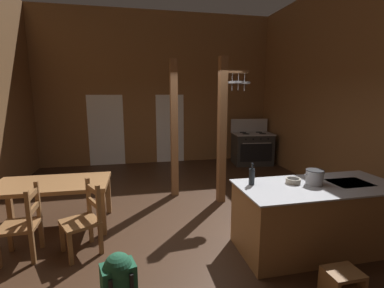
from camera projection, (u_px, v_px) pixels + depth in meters
ground_plane at (185, 228)px, 4.43m from camera, size 7.61×9.28×0.10m
wall_back at (158, 90)px, 8.16m from camera, size 7.61×0.14×4.40m
wall_right at (382, 87)px, 4.73m from camera, size 0.14×9.28×4.40m
glazed_door_back_left at (106, 131)px, 7.99m from camera, size 1.00×0.01×2.05m
glazed_panel_back_right at (170, 129)px, 8.37m from camera, size 0.84×0.01×2.05m
kitchen_island at (316, 217)px, 3.71m from camera, size 2.17×0.97×0.90m
stove_range at (252, 148)px, 8.21m from camera, size 1.22×0.92×1.32m
support_post_with_pot_rack at (224, 125)px, 5.17m from camera, size 0.63×0.26×2.75m
support_post_center at (174, 129)px, 5.52m from camera, size 0.14×0.14×2.75m
step_stool at (342, 282)px, 2.84m from camera, size 0.36×0.28×0.30m
dining_table at (52, 188)px, 4.25m from camera, size 1.71×0.92×0.74m
ladderback_chair_near_window at (84, 220)px, 3.62m from camera, size 0.59×0.59×0.95m
ladderback_chair_by_post at (23, 224)px, 3.50m from camera, size 0.45×0.45×0.95m
backpack at (119, 280)px, 2.66m from camera, size 0.37×0.35×0.60m
stockpot_on_counter at (314, 177)px, 3.63m from camera, size 0.30×0.23×0.20m
mixing_bowl_on_counter at (293, 181)px, 3.69m from camera, size 0.19×0.19×0.07m
bottle_tall_on_counter at (252, 176)px, 3.62m from camera, size 0.08×0.08×0.29m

